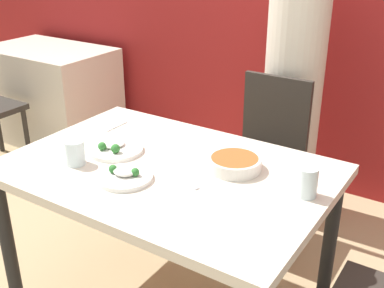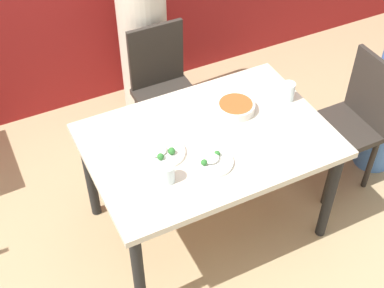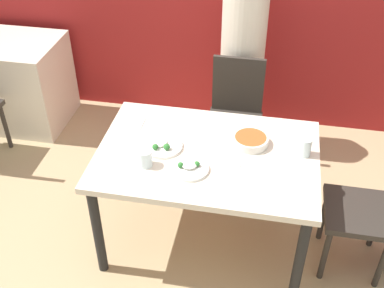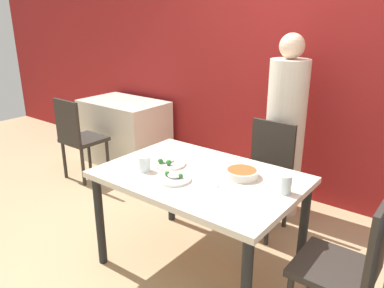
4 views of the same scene
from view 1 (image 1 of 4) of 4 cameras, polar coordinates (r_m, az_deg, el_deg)
dining_table at (r=1.99m, az=-2.97°, el=-4.87°), size 1.30×0.89×0.72m
chair_adult_spot at (r=2.63m, az=8.60°, el=-1.26°), size 0.40×0.40×0.90m
person_adult at (r=2.84m, az=11.81°, el=5.66°), size 0.33×0.33×1.58m
bowl_curry at (r=1.93m, az=5.06°, el=-2.26°), size 0.22×0.22×0.05m
plate_rice_adult at (r=1.87m, az=-7.97°, el=-3.72°), size 0.22×0.22×0.05m
plate_rice_child at (r=2.11m, az=-9.16°, el=-0.51°), size 0.24×0.24×0.06m
glass_water_tall at (r=2.01m, az=-13.71°, el=-0.99°), size 0.08×0.08×0.10m
glass_water_short at (r=1.77m, az=13.50°, el=-4.39°), size 0.08×0.08×0.11m
napkin_folded at (r=2.41m, az=-10.08°, el=2.38°), size 0.14×0.14×0.01m
fork_steel at (r=1.85m, az=-1.13°, el=-4.28°), size 0.18×0.07×0.01m
background_table at (r=4.08m, az=-16.24°, el=5.65°), size 1.00×0.63×0.76m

